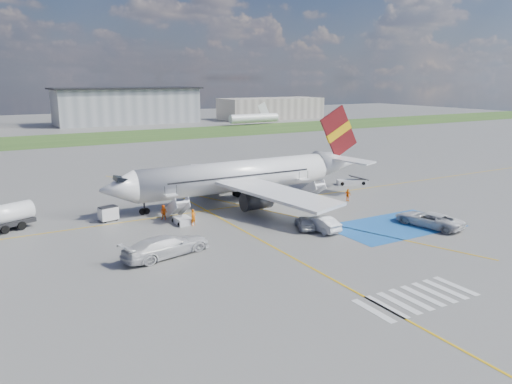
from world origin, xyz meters
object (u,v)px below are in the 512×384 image
airliner (246,175)px  van_white_b (167,242)px  van_white_a (429,217)px  gpu_cart (108,214)px  belt_loader (352,182)px  car_silver_b (320,223)px  car_silver_a (305,222)px

airliner → van_white_b: bearing=-137.7°
van_white_a → van_white_b: size_ratio=0.88×
gpu_cart → van_white_b: van_white_b is taller
gpu_cart → belt_loader: (36.57, 1.70, -0.40)m
van_white_b → belt_loader: bearing=-79.4°
airliner → van_white_a: airliner is taller
belt_loader → gpu_cart: bearing=-154.8°
car_silver_b → van_white_b: 16.51m
car_silver_b → van_white_a: 11.99m
airliner → gpu_cart: (-17.82, -0.59, -2.64)m
car_silver_a → gpu_cart: bearing=-13.9°
car_silver_b → van_white_b: (-16.49, 0.75, 0.45)m
car_silver_a → van_white_a: size_ratio=0.73×
car_silver_a → car_silver_b: car_silver_b is taller
airliner → car_silver_a: size_ratio=8.92×
gpu_cart → belt_loader: gpu_cart is taller
gpu_cart → car_silver_a: size_ratio=0.54×
airliner → belt_loader: (18.75, 1.11, -3.04)m
van_white_a → van_white_b: (-27.59, 5.26, 0.19)m
airliner → van_white_b: 21.76m
gpu_cart → car_silver_a: (17.36, -13.32, -0.05)m
car_silver_a → car_silver_b: 1.69m
gpu_cart → van_white_b: 14.10m
van_white_b → van_white_a: bearing=-114.5°
car_silver_b → van_white_a: bearing=151.3°
car_silver_b → van_white_a: size_ratio=0.86×
van_white_a → van_white_b: bearing=-22.0°
van_white_a → belt_loader: bearing=-120.2°
airliner → car_silver_a: airliner is taller
gpu_cart → belt_loader: 36.61m
belt_loader → car_silver_b: size_ratio=0.99×
belt_loader → van_white_b: size_ratio=0.75×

